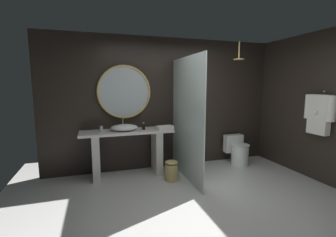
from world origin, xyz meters
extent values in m
plane|color=silver|center=(0.00, 0.00, 0.00)|extent=(5.76, 5.76, 0.00)
cube|color=black|center=(0.00, 1.90, 1.30)|extent=(4.80, 0.10, 2.60)
cube|color=black|center=(2.35, 0.76, 1.30)|extent=(0.10, 2.47, 2.60)
cube|color=silver|center=(-0.85, 1.57, 0.83)|extent=(1.67, 0.52, 0.04)
cube|color=silver|center=(-1.42, 1.57, 0.41)|extent=(0.13, 0.44, 0.81)
cube|color=silver|center=(-0.29, 1.57, 0.41)|extent=(0.13, 0.44, 0.81)
ellipsoid|color=white|center=(-0.90, 1.56, 0.91)|extent=(0.49, 0.40, 0.11)
cylinder|color=tan|center=(-0.90, 1.75, 0.97)|extent=(0.02, 0.02, 0.23)
cylinder|color=tan|center=(-0.90, 1.70, 1.08)|extent=(0.02, 0.11, 0.02)
cylinder|color=silver|center=(-1.31, 1.59, 0.91)|extent=(0.06, 0.06, 0.10)
cylinder|color=black|center=(-0.55, 1.57, 0.91)|extent=(0.06, 0.06, 0.11)
cylinder|color=tan|center=(-0.55, 1.57, 0.98)|extent=(0.03, 0.03, 0.02)
torus|color=tan|center=(-0.85, 1.81, 1.55)|extent=(1.01, 0.05, 1.01)
cylinder|color=#B2BCC1|center=(-0.85, 1.82, 1.55)|extent=(0.94, 0.01, 0.94)
cube|color=silver|center=(0.14, 1.13, 1.08)|extent=(0.02, 1.43, 2.16)
cylinder|color=tan|center=(1.27, 1.31, 2.34)|extent=(0.02, 0.02, 0.33)
cylinder|color=tan|center=(1.27, 1.31, 2.16)|extent=(0.20, 0.20, 0.02)
sphere|color=tan|center=(2.28, 0.31, 1.57)|extent=(0.04, 0.04, 0.04)
cube|color=silver|center=(2.21, 0.31, 1.18)|extent=(0.12, 0.36, 0.67)
cylinder|color=silver|center=(2.21, 0.10, 1.30)|extent=(0.14, 0.14, 0.42)
cylinder|color=silver|center=(2.21, 0.51, 1.30)|extent=(0.14, 0.14, 0.42)
sphere|color=silver|center=(2.13, 0.31, 1.22)|extent=(0.07, 0.07, 0.07)
cylinder|color=white|center=(1.47, 1.42, 0.22)|extent=(0.36, 0.36, 0.44)
ellipsoid|color=white|center=(1.47, 1.42, 0.45)|extent=(0.37, 0.41, 0.02)
cube|color=white|center=(1.47, 1.68, 0.41)|extent=(0.41, 0.16, 0.38)
cylinder|color=tan|center=(-0.15, 1.10, 0.15)|extent=(0.23, 0.23, 0.30)
ellipsoid|color=tan|center=(-0.15, 1.10, 0.33)|extent=(0.23, 0.23, 0.07)
cube|color=silver|center=(-0.18, 1.41, 0.89)|extent=(0.32, 0.21, 0.08)
camera|label=1|loc=(-1.40, -2.65, 1.68)|focal=24.98mm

